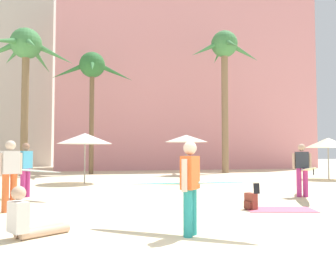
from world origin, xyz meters
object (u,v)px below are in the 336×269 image
object	(u,v)px
beach_towel	(280,210)
backpack	(251,202)
cafe_umbrella_4	(186,138)
person_mid_right	(10,172)
person_mid_center	(188,183)
person_near_right	(29,220)
palm_tree_left	(92,72)
cafe_umbrella_3	(85,138)
person_mid_left	(304,168)
palm_tree_far_left	(225,57)
cafe_umbrella_1	(328,143)
palm_tree_center	(25,54)
person_far_right	(25,168)

from	to	relation	value
beach_towel	backpack	bearing A→B (deg)	164.38
cafe_umbrella_4	person_mid_right	distance (m)	10.05
person_mid_center	person_near_right	world-z (taller)	person_mid_center
beach_towel	person_near_right	world-z (taller)	person_near_right
palm_tree_left	backpack	xyz separation A→B (m)	(3.85, -15.77, -6.74)
cafe_umbrella_4	person_mid_center	distance (m)	11.15
person_near_right	cafe_umbrella_3	bearing A→B (deg)	51.81
palm_tree_left	person_mid_left	world-z (taller)	palm_tree_left
palm_tree_far_left	person_mid_center	size ratio (longest dim) A/B	3.60
person_mid_center	person_mid_right	xyz separation A→B (m)	(-3.63, 3.21, 0.06)
person_mid_right	palm_tree_far_left	bearing A→B (deg)	106.08
cafe_umbrella_1	person_mid_center	xyz separation A→B (m)	(-10.93, -10.47, -1.07)
backpack	person_mid_left	bearing A→B (deg)	-167.20
palm_tree_left	person_mid_center	size ratio (longest dim) A/B	2.91
palm_tree_center	person_far_right	bearing A→B (deg)	-80.12
person_mid_left	person_near_right	distance (m)	8.67
person_near_right	person_mid_center	bearing A→B (deg)	-41.48
cafe_umbrella_3	person_mid_right	size ratio (longest dim) A/B	1.47
cafe_umbrella_3	beach_towel	distance (m)	10.42
backpack	person_mid_center	distance (m)	3.27
cafe_umbrella_3	person_mid_left	bearing A→B (deg)	-44.65
palm_tree_left	backpack	size ratio (longest dim) A/B	19.68
person_mid_right	cafe_umbrella_3	bearing A→B (deg)	132.59
palm_tree_left	person_mid_center	distance (m)	19.04
cafe_umbrella_1	person_mid_right	distance (m)	16.30
palm_tree_far_left	person_mid_left	world-z (taller)	palm_tree_far_left
palm_tree_far_left	person_mid_right	distance (m)	19.51
palm_tree_far_left	palm_tree_left	xyz separation A→B (m)	(-9.31, 0.73, -1.35)
palm_tree_left	cafe_umbrella_4	xyz separation A→B (m)	(4.55, -7.32, -4.79)
cafe_umbrella_4	person_far_right	distance (m)	8.31
palm_tree_far_left	cafe_umbrella_1	xyz separation A→B (m)	(3.18, -6.79, -6.31)
cafe_umbrella_1	person_far_right	xyz separation A→B (m)	(-14.67, -4.51, -1.03)
backpack	person_far_right	world-z (taller)	person_far_right
cafe_umbrella_4	beach_towel	distance (m)	8.91
backpack	beach_towel	bearing A→B (deg)	143.99
palm_tree_far_left	backpack	xyz separation A→B (m)	(-5.46, -15.04, -8.08)
backpack	person_mid_left	distance (m)	3.41
cafe_umbrella_3	cafe_umbrella_4	xyz separation A→B (m)	(4.91, -0.29, 0.03)
beach_towel	person_mid_center	size ratio (longest dim) A/B	0.59
palm_tree_far_left	person_mid_right	size ratio (longest dim) A/B	5.83
palm_tree_far_left	cafe_umbrella_3	world-z (taller)	palm_tree_far_left
palm_tree_center	cafe_umbrella_1	xyz separation A→B (m)	(16.63, -6.71, -5.66)
cafe_umbrella_3	person_mid_right	distance (m)	8.02
cafe_umbrella_1	person_mid_left	size ratio (longest dim) A/B	0.80
cafe_umbrella_1	cafe_umbrella_4	distance (m)	7.94
person_mid_right	palm_tree_center	bearing A→B (deg)	153.51
person_far_right	backpack	bearing A→B (deg)	4.08
person_mid_left	beach_towel	bearing A→B (deg)	157.74
cafe_umbrella_1	person_mid_center	size ratio (longest dim) A/B	0.84
palm_tree_left	cafe_umbrella_1	distance (m)	15.40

